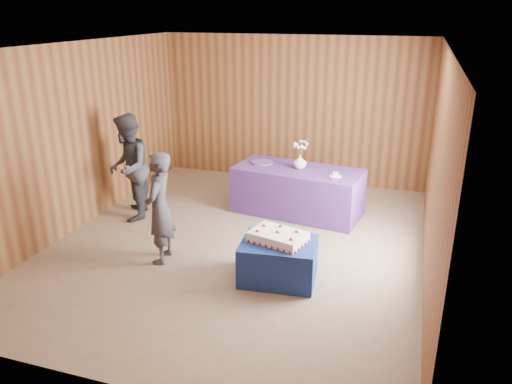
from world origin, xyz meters
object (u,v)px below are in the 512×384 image
at_px(cake_table, 278,261).
at_px(guest_left, 160,208).
at_px(vase, 300,162).
at_px(serving_table, 298,191).
at_px(guest_right, 129,168).
at_px(sheet_cake, 278,237).

relative_size(cake_table, guest_left, 0.61).
bearing_deg(vase, guest_left, -121.64).
relative_size(cake_table, serving_table, 0.45).
distance_m(serving_table, guest_right, 2.68).
bearing_deg(sheet_cake, vase, 110.73).
height_order(sheet_cake, guest_left, guest_left).
xyz_separation_m(vase, guest_left, (-1.33, -2.16, -0.12)).
bearing_deg(guest_right, sheet_cake, 44.26).
bearing_deg(sheet_cake, serving_table, 111.17).
relative_size(cake_table, sheet_cake, 1.18).
bearing_deg(serving_table, sheet_cake, -75.38).
relative_size(cake_table, guest_right, 0.54).
relative_size(vase, guest_left, 0.15).
relative_size(cake_table, vase, 4.10).
distance_m(cake_table, sheet_cake, 0.31).
distance_m(cake_table, guest_right, 3.01).
xyz_separation_m(serving_table, vase, (0.01, 0.03, 0.48)).
bearing_deg(guest_left, cake_table, 80.21).
height_order(serving_table, guest_left, guest_left).
height_order(serving_table, sheet_cake, serving_table).
xyz_separation_m(sheet_cake, vase, (-0.24, 2.14, 0.30)).
xyz_separation_m(serving_table, sheet_cake, (0.25, -2.11, 0.18)).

